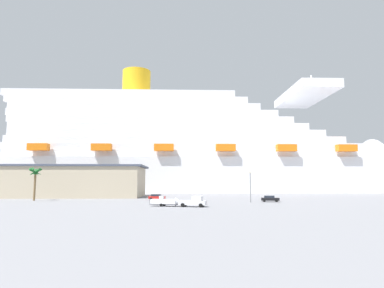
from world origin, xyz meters
name	(u,v)px	position (x,y,z in m)	size (l,w,h in m)	color
ground_plane	(187,197)	(0.00, 30.00, 0.00)	(600.00, 600.00, 0.00)	gray
cruise_ship	(188,155)	(-3.46, 74.06, 17.40)	(223.33, 57.11, 66.20)	white
terminal_building	(56,181)	(-42.97, 26.32, 5.14)	(60.03, 27.53, 10.23)	#B7A88C
pickup_truck	(194,202)	(4.51, -9.75, 1.04)	(5.86, 3.04, 2.20)	silver
small_boat_on_trailer	(167,202)	(-1.11, -8.75, 0.96)	(7.56, 2.97, 2.15)	#595960
palm_tree	(35,174)	(-39.19, 7.21, 7.01)	(3.59, 3.54, 8.80)	brown
street_lamp	(250,182)	(17.70, 4.47, 5.06)	(0.56, 0.56, 7.73)	slate
parked_car_red_hatchback	(157,197)	(-7.15, 12.95, 0.83)	(4.57, 2.01, 1.58)	red
parked_car_black_coupe	(270,199)	(22.81, 6.88, 0.83)	(4.67, 2.47, 1.58)	black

